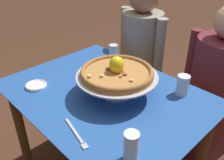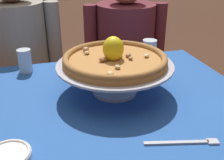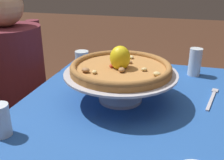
{
  "view_description": "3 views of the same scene",
  "coord_description": "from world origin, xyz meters",
  "px_view_note": "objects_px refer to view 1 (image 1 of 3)",
  "views": [
    {
      "loc": [
        0.85,
        -0.76,
        1.5
      ],
      "look_at": [
        0.03,
        0.03,
        0.83
      ],
      "focal_mm": 39.17,
      "sensor_mm": 36.0,
      "label": 1
    },
    {
      "loc": [
        -0.2,
        -0.87,
        1.25
      ],
      "look_at": [
        0.05,
        0.06,
        0.79
      ],
      "focal_mm": 43.92,
      "sensor_mm": 36.0,
      "label": 2
    },
    {
      "loc": [
        -0.85,
        -0.18,
        1.22
      ],
      "look_at": [
        0.03,
        0.07,
        0.84
      ],
      "focal_mm": 41.74,
      "sensor_mm": 36.0,
      "label": 3
    }
  ],
  "objects_px": {
    "pizza": "(117,72)",
    "side_plate": "(36,85)",
    "pizza_stand": "(117,79)",
    "water_glass_back_right": "(182,86)",
    "diner_left": "(140,61)",
    "water_glass_front_right": "(131,149)",
    "diner_right": "(215,92)",
    "dinner_fork": "(77,135)",
    "water_glass_back_left": "(113,53)"
  },
  "relations": [
    {
      "from": "water_glass_back_left",
      "to": "diner_right",
      "type": "distance_m",
      "value": 0.75
    },
    {
      "from": "water_glass_back_left",
      "to": "side_plate",
      "type": "height_order",
      "value": "water_glass_back_left"
    },
    {
      "from": "pizza_stand",
      "to": "diner_left",
      "type": "bearing_deg",
      "value": 120.05
    },
    {
      "from": "water_glass_back_left",
      "to": "side_plate",
      "type": "xyz_separation_m",
      "value": [
        -0.04,
        -0.58,
        -0.04
      ]
    },
    {
      "from": "water_glass_back_left",
      "to": "water_glass_back_right",
      "type": "relative_size",
      "value": 0.92
    },
    {
      "from": "water_glass_back_right",
      "to": "diner_left",
      "type": "relative_size",
      "value": 0.09
    },
    {
      "from": "water_glass_front_right",
      "to": "diner_right",
      "type": "distance_m",
      "value": 1.01
    },
    {
      "from": "water_glass_back_right",
      "to": "diner_right",
      "type": "relative_size",
      "value": 0.1
    },
    {
      "from": "pizza",
      "to": "diner_left",
      "type": "xyz_separation_m",
      "value": [
        -0.38,
        0.65,
        -0.3
      ]
    },
    {
      "from": "water_glass_front_right",
      "to": "diner_left",
      "type": "bearing_deg",
      "value": 128.3
    },
    {
      "from": "water_glass_back_left",
      "to": "water_glass_front_right",
      "type": "xyz_separation_m",
      "value": [
        0.7,
        -0.58,
        0.01
      ]
    },
    {
      "from": "pizza",
      "to": "side_plate",
      "type": "distance_m",
      "value": 0.49
    },
    {
      "from": "diner_right",
      "to": "water_glass_back_right",
      "type": "bearing_deg",
      "value": -92.59
    },
    {
      "from": "pizza",
      "to": "diner_left",
      "type": "height_order",
      "value": "diner_left"
    },
    {
      "from": "dinner_fork",
      "to": "diner_right",
      "type": "distance_m",
      "value": 1.07
    },
    {
      "from": "dinner_fork",
      "to": "water_glass_back_right",
      "type": "bearing_deg",
      "value": 77.41
    },
    {
      "from": "pizza_stand",
      "to": "water_glass_back_left",
      "type": "height_order",
      "value": "pizza_stand"
    },
    {
      "from": "diner_right",
      "to": "diner_left",
      "type": "bearing_deg",
      "value": -176.63
    },
    {
      "from": "pizza",
      "to": "water_glass_back_left",
      "type": "xyz_separation_m",
      "value": [
        -0.33,
        0.3,
        -0.09
      ]
    },
    {
      "from": "diner_left",
      "to": "diner_right",
      "type": "xyz_separation_m",
      "value": [
        0.64,
        0.04,
        -0.02
      ]
    },
    {
      "from": "pizza_stand",
      "to": "dinner_fork",
      "type": "xyz_separation_m",
      "value": [
        0.11,
        -0.36,
        -0.09
      ]
    },
    {
      "from": "pizza_stand",
      "to": "side_plate",
      "type": "distance_m",
      "value": 0.48
    },
    {
      "from": "side_plate",
      "to": "dinner_fork",
      "type": "xyz_separation_m",
      "value": [
        0.48,
        -0.07,
        -0.01
      ]
    },
    {
      "from": "water_glass_back_left",
      "to": "water_glass_front_right",
      "type": "bearing_deg",
      "value": -39.95
    },
    {
      "from": "dinner_fork",
      "to": "diner_right",
      "type": "xyz_separation_m",
      "value": [
        0.16,
        1.05,
        -0.18
      ]
    },
    {
      "from": "side_plate",
      "to": "water_glass_back_right",
      "type": "bearing_deg",
      "value": 41.08
    },
    {
      "from": "pizza",
      "to": "diner_right",
      "type": "xyz_separation_m",
      "value": [
        0.27,
        0.69,
        -0.31
      ]
    },
    {
      "from": "dinner_fork",
      "to": "water_glass_back_left",
      "type": "bearing_deg",
      "value": 124.16
    },
    {
      "from": "water_glass_back_right",
      "to": "dinner_fork",
      "type": "relative_size",
      "value": 0.53
    },
    {
      "from": "pizza",
      "to": "diner_left",
      "type": "bearing_deg",
      "value": 120.01
    },
    {
      "from": "water_glass_back_right",
      "to": "diner_right",
      "type": "distance_m",
      "value": 0.49
    },
    {
      "from": "pizza",
      "to": "pizza_stand",
      "type": "bearing_deg",
      "value": -8.91
    },
    {
      "from": "side_plate",
      "to": "dinner_fork",
      "type": "relative_size",
      "value": 0.57
    },
    {
      "from": "dinner_fork",
      "to": "side_plate",
      "type": "bearing_deg",
      "value": 171.66
    },
    {
      "from": "water_glass_front_right",
      "to": "diner_left",
      "type": "distance_m",
      "value": 1.22
    },
    {
      "from": "pizza",
      "to": "side_plate",
      "type": "bearing_deg",
      "value": -142.78
    },
    {
      "from": "pizza",
      "to": "diner_right",
      "type": "relative_size",
      "value": 0.33
    },
    {
      "from": "water_glass_front_right",
      "to": "diner_left",
      "type": "xyz_separation_m",
      "value": [
        -0.74,
        0.94,
        -0.22
      ]
    },
    {
      "from": "water_glass_back_right",
      "to": "diner_right",
      "type": "height_order",
      "value": "diner_right"
    },
    {
      "from": "water_glass_back_right",
      "to": "side_plate",
      "type": "xyz_separation_m",
      "value": [
        -0.62,
        -0.54,
        -0.04
      ]
    },
    {
      "from": "pizza_stand",
      "to": "water_glass_back_right",
      "type": "distance_m",
      "value": 0.36
    },
    {
      "from": "pizza_stand",
      "to": "dinner_fork",
      "type": "distance_m",
      "value": 0.38
    },
    {
      "from": "water_glass_back_left",
      "to": "pizza_stand",
      "type": "bearing_deg",
      "value": -41.76
    },
    {
      "from": "pizza_stand",
      "to": "water_glass_back_right",
      "type": "height_order",
      "value": "pizza_stand"
    },
    {
      "from": "water_glass_front_right",
      "to": "diner_right",
      "type": "xyz_separation_m",
      "value": [
        -0.1,
        0.98,
        -0.23
      ]
    },
    {
      "from": "water_glass_front_right",
      "to": "side_plate",
      "type": "height_order",
      "value": "water_glass_front_right"
    },
    {
      "from": "water_glass_back_left",
      "to": "water_glass_back_right",
      "type": "xyz_separation_m",
      "value": [
        0.58,
        -0.04,
        0.0
      ]
    },
    {
      "from": "water_glass_back_left",
      "to": "diner_right",
      "type": "bearing_deg",
      "value": 33.19
    },
    {
      "from": "pizza_stand",
      "to": "diner_right",
      "type": "distance_m",
      "value": 0.79
    },
    {
      "from": "water_glass_front_right",
      "to": "side_plate",
      "type": "distance_m",
      "value": 0.74
    }
  ]
}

